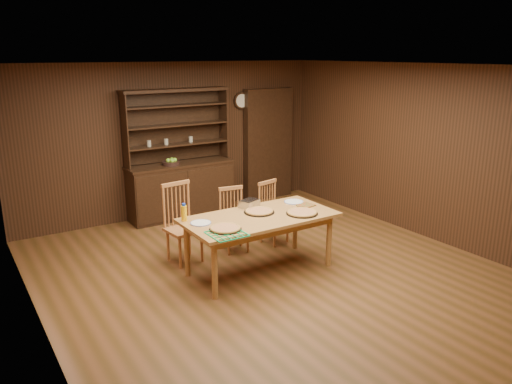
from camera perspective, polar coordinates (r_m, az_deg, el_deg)
floor at (r=6.55m, az=1.72°, el=-9.12°), size 6.00×6.00×0.00m
room_shell at (r=6.06m, az=1.85°, el=4.54°), size 6.00×6.00×6.00m
china_hutch at (r=8.64m, az=-8.62°, el=1.07°), size 1.84×0.52×2.17m
doorway at (r=9.57m, az=1.36°, el=5.46°), size 1.00×0.18×2.10m
wall_clock at (r=9.21m, az=-1.69°, el=10.39°), size 0.30×0.05×0.30m
dining_table at (r=6.35m, az=0.41°, el=-3.42°), size 1.94×0.97×0.75m
chair_left at (r=6.80m, az=-8.60°, el=-3.16°), size 0.49×0.47×1.08m
chair_center at (r=7.12m, az=-2.63°, el=-2.90°), size 0.43×0.42×0.92m
chair_right at (r=7.41m, az=1.77°, el=-2.10°), size 0.44×0.43×0.93m
pizza_left at (r=5.85m, az=-3.52°, el=-4.16°), size 0.38×0.38×0.04m
pizza_right at (r=6.42m, az=5.28°, el=-2.35°), size 0.41×0.41×0.04m
pizza_center at (r=6.45m, az=0.37°, el=-2.22°), size 0.39×0.39×0.04m
cooling_rack at (r=5.70m, az=-3.36°, el=-4.77°), size 0.39×0.39×0.02m
plate_left at (r=6.08m, az=-6.33°, el=-3.54°), size 0.25×0.25×0.02m
plate_right at (r=6.90m, az=4.32°, el=-1.12°), size 0.27×0.27×0.02m
foil_dish at (r=6.66m, az=-0.76°, el=-1.32°), size 0.30×0.25×0.10m
juice_bottle at (r=6.17m, az=-8.23°, el=-2.37°), size 0.07×0.07×0.22m
pot_holder_a at (r=6.77m, az=5.78°, el=-1.50°), size 0.22×0.22×0.01m
pot_holder_b at (r=6.78m, az=5.35°, el=-1.46°), size 0.23×0.23×0.01m
fruit_bowl at (r=8.42m, az=-9.66°, el=3.35°), size 0.29×0.29×0.12m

